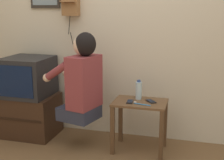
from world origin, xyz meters
The scene contains 9 objects.
wall_back centered at (0.00, 1.17, 1.27)m, with size 6.80×0.05×2.55m.
side_table centered at (0.31, 0.77, 0.41)m, with size 0.54×0.38×0.53m.
person centered at (-0.28, 0.68, 0.75)m, with size 0.58×0.49×0.91m.
tv_stand centered at (-1.02, 0.84, 0.24)m, with size 0.66×0.49×0.48m.
television centered at (-1.00, 0.84, 0.70)m, with size 0.51×0.53×0.44m.
cell_phone_held centered at (0.22, 0.72, 0.54)m, with size 0.07×0.13×0.01m.
cell_phone_spare centered at (0.42, 0.79, 0.54)m, with size 0.12×0.14×0.01m.
water_bottle centered at (0.28, 0.85, 0.63)m, with size 0.07×0.07×0.20m.
toothbrush centered at (0.34, 0.66, 0.54)m, with size 0.18×0.05×0.02m.
Camera 1 is at (0.86, -2.23, 1.46)m, focal length 50.00 mm.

